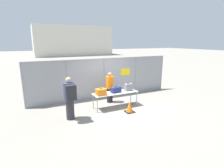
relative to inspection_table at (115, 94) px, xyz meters
name	(u,v)px	position (x,y,z in m)	size (l,w,h in m)	color
ground_plane	(119,107)	(0.14, -0.08, -0.71)	(120.00, 120.00, 0.00)	gray
fence_section	(105,77)	(0.15, 1.71, 0.49)	(8.51, 0.07, 2.29)	gray
inspection_table	(115,94)	(0.00, 0.00, 0.00)	(2.27, 0.69, 0.76)	#B2B2AD
suitcase_orange	(101,92)	(-0.79, -0.07, 0.20)	(0.45, 0.36, 0.32)	orange
suitcase_navy	(116,90)	(0.02, 0.00, 0.19)	(0.54, 0.34, 0.30)	navy
suitcase_grey	(128,87)	(0.75, 0.01, 0.24)	(0.40, 0.24, 0.39)	slate
traveler_hooded	(70,97)	(-2.34, -0.47, 0.29)	(0.45, 0.70, 1.82)	#2D2D33
security_worker_near	(110,87)	(0.06, 0.79, 0.14)	(0.40, 0.40, 1.64)	black
utility_trailer	(109,84)	(1.06, 3.15, -0.34)	(4.02, 2.15, 0.61)	silver
distant_hangar	(72,41)	(6.06, 34.96, 2.58)	(16.99, 8.73, 6.58)	beige
traffic_cone	(130,107)	(0.31, -0.85, -0.47)	(0.42, 0.42, 0.52)	black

